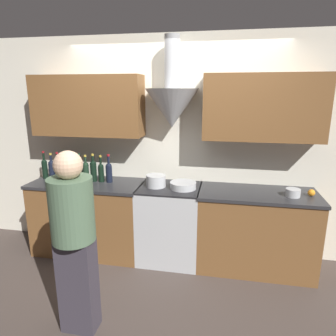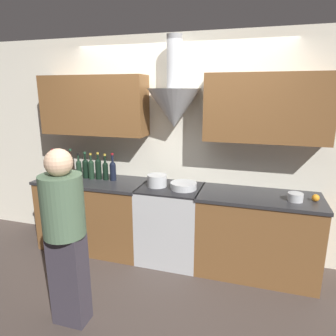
{
  "view_description": "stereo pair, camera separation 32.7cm",
  "coord_description": "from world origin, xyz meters",
  "px_view_note": "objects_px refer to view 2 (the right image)",
  "views": [
    {
      "loc": [
        0.59,
        -2.86,
        1.97
      ],
      "look_at": [
        0.0,
        0.25,
        1.15
      ],
      "focal_mm": 32.0,
      "sensor_mm": 36.0,
      "label": 1
    },
    {
      "loc": [
        0.91,
        -2.78,
        1.97
      ],
      "look_at": [
        0.0,
        0.25,
        1.15
      ],
      "focal_mm": 32.0,
      "sensor_mm": 36.0,
      "label": 2
    }
  ],
  "objects_px": {
    "wine_bottle_6": "(91,168)",
    "wine_bottle_7": "(98,168)",
    "wine_bottle_2": "(66,166)",
    "saucepan": "(295,197)",
    "wine_bottle_8": "(105,170)",
    "wine_bottle_1": "(60,166)",
    "wine_bottle_5": "(86,167)",
    "mixing_bowl": "(183,186)",
    "orange_fruit": "(316,198)",
    "wine_bottle_0": "(54,165)",
    "stock_pot": "(157,180)",
    "wine_bottle_4": "(79,168)",
    "wine_bottle_9": "(113,170)",
    "person_foreground_left": "(65,232)",
    "wine_bottle_3": "(72,166)",
    "stove_range": "(170,223)"
  },
  "relations": [
    {
      "from": "wine_bottle_7",
      "to": "stock_pot",
      "type": "bearing_deg",
      "value": -4.92
    },
    {
      "from": "wine_bottle_6",
      "to": "orange_fruit",
      "type": "xyz_separation_m",
      "value": [
        2.55,
        -0.06,
        -0.1
      ]
    },
    {
      "from": "stock_pot",
      "to": "mixing_bowl",
      "type": "xyz_separation_m",
      "value": [
        0.32,
        -0.01,
        -0.03
      ]
    },
    {
      "from": "wine_bottle_5",
      "to": "person_foreground_left",
      "type": "xyz_separation_m",
      "value": [
        0.59,
        -1.29,
        -0.19
      ]
    },
    {
      "from": "wine_bottle_3",
      "to": "orange_fruit",
      "type": "distance_m",
      "value": 2.84
    },
    {
      "from": "wine_bottle_4",
      "to": "wine_bottle_0",
      "type": "bearing_deg",
      "value": 179.83
    },
    {
      "from": "wine_bottle_1",
      "to": "wine_bottle_5",
      "type": "bearing_deg",
      "value": -0.4
    },
    {
      "from": "wine_bottle_1",
      "to": "orange_fruit",
      "type": "height_order",
      "value": "wine_bottle_1"
    },
    {
      "from": "mixing_bowl",
      "to": "person_foreground_left",
      "type": "bearing_deg",
      "value": -120.04
    },
    {
      "from": "wine_bottle_3",
      "to": "wine_bottle_9",
      "type": "bearing_deg",
      "value": 1.67
    },
    {
      "from": "stock_pot",
      "to": "wine_bottle_5",
      "type": "bearing_deg",
      "value": 176.15
    },
    {
      "from": "mixing_bowl",
      "to": "orange_fruit",
      "type": "distance_m",
      "value": 1.35
    },
    {
      "from": "stove_range",
      "to": "wine_bottle_3",
      "type": "height_order",
      "value": "wine_bottle_3"
    },
    {
      "from": "wine_bottle_6",
      "to": "wine_bottle_7",
      "type": "bearing_deg",
      "value": 12.91
    },
    {
      "from": "wine_bottle_0",
      "to": "wine_bottle_1",
      "type": "xyz_separation_m",
      "value": [
        0.1,
        0.0,
        -0.01
      ]
    },
    {
      "from": "wine_bottle_3",
      "to": "orange_fruit",
      "type": "relative_size",
      "value": 5.01
    },
    {
      "from": "saucepan",
      "to": "mixing_bowl",
      "type": "bearing_deg",
      "value": 177.74
    },
    {
      "from": "wine_bottle_2",
      "to": "wine_bottle_5",
      "type": "distance_m",
      "value": 0.28
    },
    {
      "from": "orange_fruit",
      "to": "wine_bottle_8",
      "type": "bearing_deg",
      "value": 178.22
    },
    {
      "from": "wine_bottle_1",
      "to": "mixing_bowl",
      "type": "bearing_deg",
      "value": -2.73
    },
    {
      "from": "wine_bottle_2",
      "to": "mixing_bowl",
      "type": "bearing_deg",
      "value": -2.17
    },
    {
      "from": "wine_bottle_0",
      "to": "mixing_bowl",
      "type": "xyz_separation_m",
      "value": [
        1.76,
        -0.08,
        -0.1
      ]
    },
    {
      "from": "orange_fruit",
      "to": "wine_bottle_0",
      "type": "bearing_deg",
      "value": 178.61
    },
    {
      "from": "wine_bottle_7",
      "to": "saucepan",
      "type": "bearing_deg",
      "value": -3.16
    },
    {
      "from": "wine_bottle_8",
      "to": "orange_fruit",
      "type": "bearing_deg",
      "value": -1.78
    },
    {
      "from": "wine_bottle_7",
      "to": "mixing_bowl",
      "type": "relative_size",
      "value": 1.15
    },
    {
      "from": "stock_pot",
      "to": "mixing_bowl",
      "type": "height_order",
      "value": "stock_pot"
    },
    {
      "from": "wine_bottle_8",
      "to": "mixing_bowl",
      "type": "height_order",
      "value": "wine_bottle_8"
    },
    {
      "from": "wine_bottle_4",
      "to": "wine_bottle_8",
      "type": "height_order",
      "value": "wine_bottle_8"
    },
    {
      "from": "wine_bottle_6",
      "to": "stock_pot",
      "type": "relative_size",
      "value": 1.45
    },
    {
      "from": "wine_bottle_0",
      "to": "person_foreground_left",
      "type": "bearing_deg",
      "value": -50.53
    },
    {
      "from": "wine_bottle_0",
      "to": "wine_bottle_8",
      "type": "bearing_deg",
      "value": -0.17
    },
    {
      "from": "wine_bottle_1",
      "to": "wine_bottle_3",
      "type": "height_order",
      "value": "wine_bottle_3"
    },
    {
      "from": "wine_bottle_7",
      "to": "wine_bottle_2",
      "type": "bearing_deg",
      "value": -177.45
    },
    {
      "from": "wine_bottle_0",
      "to": "orange_fruit",
      "type": "distance_m",
      "value": 3.11
    },
    {
      "from": "wine_bottle_4",
      "to": "wine_bottle_7",
      "type": "relative_size",
      "value": 0.91
    },
    {
      "from": "wine_bottle_6",
      "to": "orange_fruit",
      "type": "height_order",
      "value": "wine_bottle_6"
    },
    {
      "from": "stock_pot",
      "to": "wine_bottle_6",
      "type": "bearing_deg",
      "value": 176.88
    },
    {
      "from": "wine_bottle_5",
      "to": "saucepan",
      "type": "height_order",
      "value": "wine_bottle_5"
    },
    {
      "from": "orange_fruit",
      "to": "person_foreground_left",
      "type": "height_order",
      "value": "person_foreground_left"
    },
    {
      "from": "wine_bottle_0",
      "to": "wine_bottle_1",
      "type": "bearing_deg",
      "value": 0.96
    },
    {
      "from": "wine_bottle_8",
      "to": "saucepan",
      "type": "xyz_separation_m",
      "value": [
        2.17,
        -0.12,
        -0.09
      ]
    },
    {
      "from": "orange_fruit",
      "to": "wine_bottle_2",
      "type": "bearing_deg",
      "value": 178.88
    },
    {
      "from": "stove_range",
      "to": "stock_pot",
      "type": "bearing_deg",
      "value": -175.26
    },
    {
      "from": "wine_bottle_0",
      "to": "wine_bottle_6",
      "type": "bearing_deg",
      "value": -1.88
    },
    {
      "from": "wine_bottle_9",
      "to": "person_foreground_left",
      "type": "height_order",
      "value": "person_foreground_left"
    },
    {
      "from": "wine_bottle_2",
      "to": "saucepan",
      "type": "xyz_separation_m",
      "value": [
        2.72,
        -0.11,
        -0.1
      ]
    },
    {
      "from": "wine_bottle_1",
      "to": "wine_bottle_3",
      "type": "xyz_separation_m",
      "value": [
        0.18,
        -0.02,
        0.01
      ]
    },
    {
      "from": "wine_bottle_4",
      "to": "wine_bottle_7",
      "type": "distance_m",
      "value": 0.28
    },
    {
      "from": "wine_bottle_7",
      "to": "person_foreground_left",
      "type": "bearing_deg",
      "value": -72.39
    }
  ]
}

